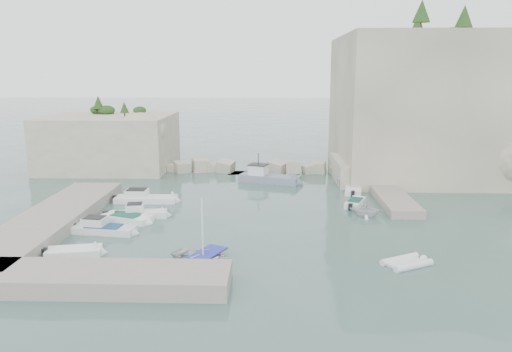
{
  "coord_description": "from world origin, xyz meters",
  "views": [
    {
      "loc": [
        1.42,
        -40.26,
        12.82
      ],
      "look_at": [
        0.0,
        6.0,
        3.0
      ],
      "focal_mm": 35.0,
      "sensor_mm": 36.0,
      "label": 1
    }
  ],
  "objects_px": {
    "motorboat_e": "(74,256)",
    "tender_east_a": "(365,216)",
    "inflatable_dinghy": "(406,265)",
    "tender_east_d": "(354,188)",
    "tender_east_b": "(355,206)",
    "tender_east_c": "(353,191)",
    "rowboat": "(203,262)",
    "motorboat_a": "(146,202)",
    "work_boat": "(269,182)",
    "motorboat_c": "(127,221)",
    "motorboat_b": "(143,217)",
    "motorboat_d": "(104,233)"
  },
  "relations": [
    {
      "from": "motorboat_e",
      "to": "tender_east_a",
      "type": "bearing_deg",
      "value": 13.7
    },
    {
      "from": "inflatable_dinghy",
      "to": "tender_east_d",
      "type": "bearing_deg",
      "value": 61.02
    },
    {
      "from": "tender_east_a",
      "to": "tender_east_b",
      "type": "bearing_deg",
      "value": 19.59
    },
    {
      "from": "tender_east_c",
      "to": "rowboat",
      "type": "bearing_deg",
      "value": 157.28
    },
    {
      "from": "motorboat_e",
      "to": "tender_east_b",
      "type": "bearing_deg",
      "value": 21.06
    },
    {
      "from": "motorboat_a",
      "to": "work_boat",
      "type": "xyz_separation_m",
      "value": [
        12.24,
        9.17,
        0.0
      ]
    },
    {
      "from": "motorboat_a",
      "to": "tender_east_b",
      "type": "bearing_deg",
      "value": -2.55
    },
    {
      "from": "motorboat_a",
      "to": "tender_east_b",
      "type": "xyz_separation_m",
      "value": [
        20.57,
        -0.75,
        0.0
      ]
    },
    {
      "from": "motorboat_a",
      "to": "motorboat_c",
      "type": "distance_m",
      "value": 6.5
    },
    {
      "from": "motorboat_a",
      "to": "motorboat_b",
      "type": "bearing_deg",
      "value": -79.94
    },
    {
      "from": "motorboat_e",
      "to": "work_boat",
      "type": "height_order",
      "value": "work_boat"
    },
    {
      "from": "motorboat_d",
      "to": "tender_east_a",
      "type": "relative_size",
      "value": 1.97
    },
    {
      "from": "motorboat_a",
      "to": "tender_east_c",
      "type": "height_order",
      "value": "motorboat_a"
    },
    {
      "from": "motorboat_a",
      "to": "work_boat",
      "type": "height_order",
      "value": "work_boat"
    },
    {
      "from": "motorboat_a",
      "to": "motorboat_e",
      "type": "distance_m",
      "value": 14.86
    },
    {
      "from": "work_boat",
      "to": "motorboat_e",
      "type": "bearing_deg",
      "value": -100.4
    },
    {
      "from": "motorboat_d",
      "to": "tender_east_b",
      "type": "relative_size",
      "value": 1.44
    },
    {
      "from": "motorboat_e",
      "to": "rowboat",
      "type": "relative_size",
      "value": 0.91
    },
    {
      "from": "tender_east_d",
      "to": "work_boat",
      "type": "xyz_separation_m",
      "value": [
        -9.48,
        2.47,
        0.0
      ]
    },
    {
      "from": "motorboat_c",
      "to": "motorboat_e",
      "type": "relative_size",
      "value": 1.19
    },
    {
      "from": "motorboat_b",
      "to": "tender_east_c",
      "type": "relative_size",
      "value": 0.91
    },
    {
      "from": "motorboat_c",
      "to": "tender_east_b",
      "type": "distance_m",
      "value": 21.42
    },
    {
      "from": "motorboat_a",
      "to": "tender_east_a",
      "type": "height_order",
      "value": "tender_east_a"
    },
    {
      "from": "tender_east_a",
      "to": "tender_east_b",
      "type": "xyz_separation_m",
      "value": [
        -0.36,
        3.53,
        0.0
      ]
    },
    {
      "from": "motorboat_b",
      "to": "work_boat",
      "type": "distance_m",
      "value": 18.34
    },
    {
      "from": "motorboat_b",
      "to": "tender_east_d",
      "type": "xyz_separation_m",
      "value": [
        20.73,
        12.01,
        0.0
      ]
    },
    {
      "from": "motorboat_a",
      "to": "tender_east_c",
      "type": "distance_m",
      "value": 21.91
    },
    {
      "from": "work_boat",
      "to": "motorboat_b",
      "type": "bearing_deg",
      "value": -108.46
    },
    {
      "from": "tender_east_a",
      "to": "motorboat_e",
      "type": "bearing_deg",
      "value": 128.97
    },
    {
      "from": "tender_east_a",
      "to": "tender_east_c",
      "type": "xyz_separation_m",
      "value": [
        0.4,
        9.3,
        0.0
      ]
    },
    {
      "from": "motorboat_d",
      "to": "motorboat_c",
      "type": "bearing_deg",
      "value": 81.52
    },
    {
      "from": "rowboat",
      "to": "work_boat",
      "type": "bearing_deg",
      "value": 16.31
    },
    {
      "from": "rowboat",
      "to": "tender_east_c",
      "type": "distance_m",
      "value": 24.79
    },
    {
      "from": "motorboat_a",
      "to": "inflatable_dinghy",
      "type": "height_order",
      "value": "motorboat_a"
    },
    {
      "from": "motorboat_a",
      "to": "motorboat_c",
      "type": "relative_size",
      "value": 1.37
    },
    {
      "from": "motorboat_d",
      "to": "tender_east_c",
      "type": "relative_size",
      "value": 1.09
    },
    {
      "from": "motorboat_c",
      "to": "rowboat",
      "type": "xyz_separation_m",
      "value": [
        7.88,
        -9.26,
        0.0
      ]
    },
    {
      "from": "motorboat_b",
      "to": "tender_east_b",
      "type": "xyz_separation_m",
      "value": [
        19.59,
        4.56,
        0.0
      ]
    },
    {
      "from": "motorboat_e",
      "to": "motorboat_b",
      "type": "bearing_deg",
      "value": 64.06
    },
    {
      "from": "motorboat_e",
      "to": "motorboat_a",
      "type": "bearing_deg",
      "value": 72.91
    },
    {
      "from": "work_boat",
      "to": "motorboat_a",
      "type": "bearing_deg",
      "value": -123.76
    },
    {
      "from": "motorboat_d",
      "to": "tender_east_c",
      "type": "distance_m",
      "value": 26.77
    },
    {
      "from": "motorboat_c",
      "to": "tender_east_d",
      "type": "distance_m",
      "value": 25.47
    },
    {
      "from": "motorboat_a",
      "to": "rowboat",
      "type": "relative_size",
      "value": 1.48
    },
    {
      "from": "motorboat_a",
      "to": "rowboat",
      "type": "distance_m",
      "value": 17.59
    },
    {
      "from": "tender_east_b",
      "to": "motorboat_b",
      "type": "bearing_deg",
      "value": 126.01
    },
    {
      "from": "motorboat_e",
      "to": "tender_east_c",
      "type": "bearing_deg",
      "value": 29.57
    },
    {
      "from": "inflatable_dinghy",
      "to": "tender_east_b",
      "type": "xyz_separation_m",
      "value": [
        -0.98,
        15.06,
        0.0
      ]
    },
    {
      "from": "motorboat_d",
      "to": "tender_east_b",
      "type": "distance_m",
      "value": 23.37
    },
    {
      "from": "motorboat_a",
      "to": "motorboat_c",
      "type": "height_order",
      "value": "motorboat_a"
    }
  ]
}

